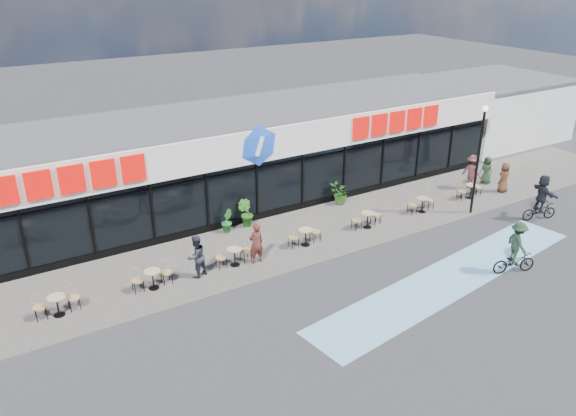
% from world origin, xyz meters
% --- Properties ---
extents(ground, '(120.00, 120.00, 0.00)m').
position_xyz_m(ground, '(0.00, 0.00, 0.00)').
color(ground, '#28282B').
rests_on(ground, ground).
extents(sidewalk, '(44.00, 5.00, 0.10)m').
position_xyz_m(sidewalk, '(0.00, 4.50, 0.05)').
color(sidewalk, '#5E5953').
rests_on(sidewalk, ground).
extents(bike_lane, '(14.17, 4.13, 0.01)m').
position_xyz_m(bike_lane, '(4.00, -1.50, 0.01)').
color(bike_lane, '#689CC5').
rests_on(bike_lane, ground).
extents(building, '(30.60, 6.57, 4.75)m').
position_xyz_m(building, '(-0.00, 9.93, 2.34)').
color(building, black).
rests_on(building, ground).
extents(neighbour_building, '(9.20, 7.20, 4.11)m').
position_xyz_m(neighbour_building, '(20.50, 11.00, 2.06)').
color(neighbour_building, silver).
rests_on(neighbour_building, ground).
extents(lamp_post, '(0.28, 0.28, 5.26)m').
position_xyz_m(lamp_post, '(9.22, 2.30, 3.22)').
color(lamp_post, black).
rests_on(lamp_post, sidewalk).
extents(bistro_set_1, '(1.54, 0.62, 0.90)m').
position_xyz_m(bistro_set_1, '(-9.60, 3.69, 0.56)').
color(bistro_set_1, tan).
rests_on(bistro_set_1, sidewalk).
extents(bistro_set_2, '(1.54, 0.62, 0.90)m').
position_xyz_m(bistro_set_2, '(-6.23, 3.69, 0.56)').
color(bistro_set_2, tan).
rests_on(bistro_set_2, sidewalk).
extents(bistro_set_3, '(1.54, 0.62, 0.90)m').
position_xyz_m(bistro_set_3, '(-2.86, 3.69, 0.56)').
color(bistro_set_3, tan).
rests_on(bistro_set_3, sidewalk).
extents(bistro_set_4, '(1.54, 0.62, 0.90)m').
position_xyz_m(bistro_set_4, '(0.51, 3.69, 0.56)').
color(bistro_set_4, tan).
rests_on(bistro_set_4, sidewalk).
extents(bistro_set_5, '(1.54, 0.62, 0.90)m').
position_xyz_m(bistro_set_5, '(3.87, 3.69, 0.56)').
color(bistro_set_5, tan).
rests_on(bistro_set_5, sidewalk).
extents(bistro_set_6, '(1.54, 0.62, 0.90)m').
position_xyz_m(bistro_set_6, '(7.24, 3.69, 0.56)').
color(bistro_set_6, tan).
rests_on(bistro_set_6, sidewalk).
extents(bistro_set_7, '(1.54, 0.62, 0.90)m').
position_xyz_m(bistro_set_7, '(10.61, 3.69, 0.56)').
color(bistro_set_7, tan).
rests_on(bistro_set_7, sidewalk).
extents(potted_plant_left, '(0.86, 0.89, 1.26)m').
position_xyz_m(potted_plant_left, '(-0.80, 6.64, 0.73)').
color(potted_plant_left, '#235819').
rests_on(potted_plant_left, sidewalk).
extents(potted_plant_mid, '(0.70, 0.73, 1.05)m').
position_xyz_m(potted_plant_mid, '(-1.81, 6.54, 0.62)').
color(potted_plant_mid, '#1F6C28').
rests_on(potted_plant_mid, sidewalk).
extents(potted_plant_right, '(0.98, 0.86, 1.08)m').
position_xyz_m(potted_plant_right, '(4.40, 6.46, 0.64)').
color(potted_plant_right, '#275819').
rests_on(potted_plant_right, sidewalk).
extents(patron_left, '(0.63, 0.41, 1.71)m').
position_xyz_m(patron_left, '(-2.00, 3.36, 0.96)').
color(patron_left, '#51221D').
rests_on(patron_left, sidewalk).
extents(patron_right, '(1.01, 0.90, 1.72)m').
position_xyz_m(patron_right, '(-4.49, 3.57, 0.96)').
color(patron_right, '#22242B').
rests_on(patron_right, sidewalk).
extents(pedestrian_a, '(0.50, 0.76, 1.52)m').
position_xyz_m(pedestrian_a, '(12.96, 4.67, 0.86)').
color(pedestrian_a, '#1C321E').
rests_on(pedestrian_a, sidewalk).
extents(pedestrian_b, '(0.84, 1.28, 1.86)m').
position_xyz_m(pedestrian_b, '(11.70, 4.58, 1.03)').
color(pedestrian_b, '#502C29').
rests_on(pedestrian_b, sidewalk).
extents(pedestrian_c, '(0.86, 0.64, 1.61)m').
position_xyz_m(pedestrian_c, '(12.76, 3.33, 0.90)').
color(pedestrian_c, '#4B2E1A').
rests_on(pedestrian_c, sidewalk).
extents(cyclist_a, '(1.86, 1.26, 2.16)m').
position_xyz_m(cyclist_a, '(6.34, -2.45, 0.93)').
color(cyclist_a, black).
rests_on(cyclist_a, ground).
extents(cyclist_b, '(1.81, 1.75, 2.25)m').
position_xyz_m(cyclist_b, '(11.53, 0.23, 1.02)').
color(cyclist_b, black).
rests_on(cyclist_b, ground).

